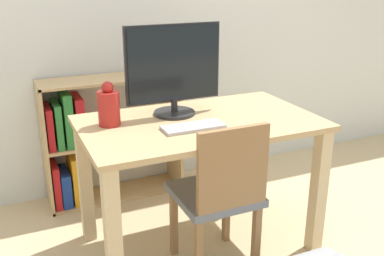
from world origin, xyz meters
name	(u,v)px	position (x,y,z in m)	size (l,w,h in m)	color
ground_plane	(199,243)	(0.00, 0.00, 0.00)	(10.00, 10.00, 0.00)	#CCB284
wall_back	(140,1)	(0.00, 0.95, 1.30)	(8.00, 0.05, 2.60)	silver
desk	(200,146)	(0.00, 0.00, 0.61)	(1.24, 0.74, 0.75)	tan
monitor	(174,68)	(-0.08, 0.15, 1.01)	(0.53, 0.22, 0.49)	#232326
keyboard	(193,127)	(-0.08, -0.10, 0.76)	(0.31, 0.13, 0.02)	#B2B2B7
vase	(109,107)	(-0.45, 0.12, 0.85)	(0.11, 0.11, 0.23)	#B2231E
chair	(220,192)	(-0.01, -0.26, 0.45)	(0.40, 0.40, 0.83)	slate
bookshelf	(88,144)	(-0.45, 0.78, 0.41)	(0.91, 0.28, 0.84)	tan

